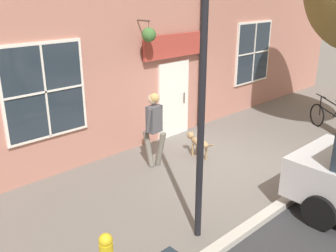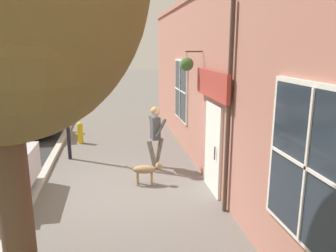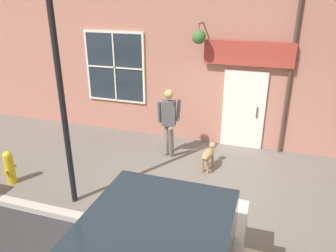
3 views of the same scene
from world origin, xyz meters
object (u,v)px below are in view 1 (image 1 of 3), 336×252
pedestrian_walking (154,123)px  dog_on_leash (198,142)px  street_lamp (204,36)px  leaning_bicycle (331,119)px

pedestrian_walking → dog_on_leash: bearing=71.9°
pedestrian_walking → street_lamp: bearing=-26.0°
pedestrian_walking → street_lamp: 3.57m
pedestrian_walking → dog_on_leash: size_ratio=1.80×
dog_on_leash → pedestrian_walking: bearing=-108.1°
leaning_bicycle → street_lamp: 7.19m
pedestrian_walking → street_lamp: (2.50, -1.22, 2.23)m
leaning_bicycle → street_lamp: (0.72, -6.52, 2.93)m
leaning_bicycle → street_lamp: street_lamp is taller
dog_on_leash → leaning_bicycle: size_ratio=0.61×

